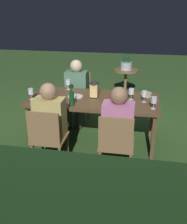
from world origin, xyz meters
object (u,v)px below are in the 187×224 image
at_px(person_in_mustard, 52,120).
at_px(plate_c, 120,101).
at_px(plate_b, 54,101).
at_px(bowl_olives, 146,94).
at_px(side_table, 126,78).
at_px(wine_glass_e, 68,83).
at_px(bowl_bread, 36,101).
at_px(chair_side_left_b, 79,94).
at_px(wine_glass_a, 31,92).
at_px(chair_side_right_a, 116,143).
at_px(ice_bucket, 126,65).
at_px(chair_side_right_b, 48,137).
at_px(wine_glass_c, 131,92).
at_px(wine_glass_d, 145,94).
at_px(lantern_centerpiece, 94,88).
at_px(dining_table, 93,102).
at_px(plate_a, 75,96).
at_px(green_bottle_on_table, 72,98).
at_px(plate_d, 48,93).
at_px(person_in_pink, 118,125).
at_px(wine_glass_b, 154,101).

xyz_separation_m(person_in_mustard, plate_c, (-0.82, -0.59, 0.10)).
bearing_deg(plate_b, bowl_olives, -159.63).
bearing_deg(side_table, wine_glass_e, 67.69).
bearing_deg(bowl_bread, person_in_mustard, 136.30).
bearing_deg(chair_side_left_b, wine_glass_a, 66.63).
bearing_deg(chair_side_right_a, ice_bucket, -88.16).
height_order(chair_side_right_b, plate_c, chair_side_right_b).
bearing_deg(bowl_olives, chair_side_left_b, -26.36).
height_order(wine_glass_c, wine_glass_d, same).
height_order(lantern_centerpiece, side_table, lantern_centerpiece).
height_order(person_in_mustard, chair_side_left_b, person_in_mustard).
bearing_deg(bowl_bread, plate_c, -167.37).
height_order(dining_table, plate_a, plate_a).
bearing_deg(green_bottle_on_table, wine_glass_e, -70.74).
relative_size(lantern_centerpiece, green_bottle_on_table, 0.91).
bearing_deg(person_in_mustard, wine_glass_e, -87.02).
relative_size(person_in_mustard, lantern_centerpiece, 4.34).
xyz_separation_m(plate_d, bowl_bread, (0.02, 0.44, 0.02)).
relative_size(wine_glass_d, plate_c, 0.81).
bearing_deg(wine_glass_e, lantern_centerpiece, 147.76).
height_order(wine_glass_a, wine_glass_c, same).
relative_size(dining_table, person_in_mustard, 1.67).
bearing_deg(plate_a, person_in_pink, 137.13).
bearing_deg(wine_glass_d, chair_side_right_a, 69.44).
xyz_separation_m(green_bottle_on_table, plate_c, (-0.63, -0.29, -0.10)).
height_order(bowl_olives, ice_bucket, ice_bucket).
relative_size(wine_glass_c, side_table, 0.27).
relative_size(green_bottle_on_table, side_table, 0.46).
xyz_separation_m(chair_side_right_a, wine_glass_d, (-0.31, -0.82, 0.36)).
bearing_deg(bowl_bread, wine_glass_c, -164.43).
relative_size(chair_side_right_a, wine_glass_e, 5.15).
height_order(dining_table, plate_c, plate_c).
distance_m(lantern_centerpiece, plate_b, 0.62).
bearing_deg(bowl_bread, plate_d, -92.90).
distance_m(dining_table, wine_glass_c, 0.58).
bearing_deg(person_in_pink, chair_side_left_b, -59.81).
relative_size(wine_glass_d, side_table, 0.27).
distance_m(wine_glass_d, plate_b, 1.29).
bearing_deg(ice_bucket, chair_side_left_b, 63.03).
distance_m(wine_glass_b, side_table, 2.69).
bearing_deg(wine_glass_c, wine_glass_b, 135.16).
xyz_separation_m(person_in_pink, green_bottle_on_table, (0.67, -0.30, 0.20)).
height_order(wine_glass_d, ice_bucket, ice_bucket).
xyz_separation_m(plate_b, bowl_bread, (0.24, 0.08, 0.02)).
height_order(green_bottle_on_table, plate_b, green_bottle_on_table).
bearing_deg(plate_a, wine_glass_d, 177.69).
xyz_separation_m(wine_glass_e, plate_c, (-0.88, 0.41, -0.11)).
xyz_separation_m(wine_glass_d, ice_bucket, (0.41, -2.37, -0.12)).
bearing_deg(wine_glass_a, green_bottle_on_table, 168.17).
bearing_deg(wine_glass_c, lantern_centerpiece, 0.24).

